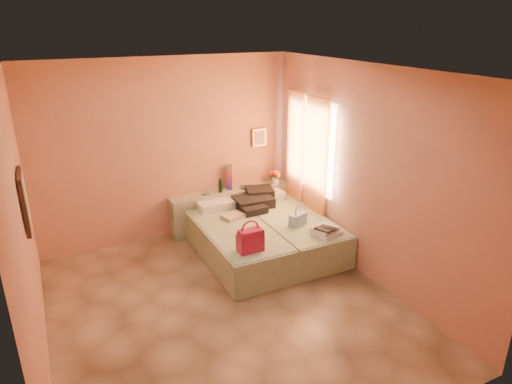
% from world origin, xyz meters
% --- Properties ---
extents(ground, '(4.50, 4.50, 0.00)m').
position_xyz_m(ground, '(0.00, 0.00, 0.00)').
color(ground, tan).
rests_on(ground, ground).
extents(room_walls, '(4.02, 4.51, 2.81)m').
position_xyz_m(room_walls, '(0.21, 0.57, 1.79)').
color(room_walls, tan).
rests_on(room_walls, ground).
extents(headboard_ledge, '(2.05, 0.30, 0.65)m').
position_xyz_m(headboard_ledge, '(0.98, 2.10, 0.33)').
color(headboard_ledge, gray).
rests_on(headboard_ledge, ground).
extents(bed_left, '(0.90, 2.00, 0.50)m').
position_xyz_m(bed_left, '(0.60, 1.05, 0.25)').
color(bed_left, '#9FBB97').
rests_on(bed_left, ground).
extents(bed_right, '(0.90, 2.00, 0.50)m').
position_xyz_m(bed_right, '(1.50, 1.05, 0.25)').
color(bed_right, '#9FBB97').
rests_on(bed_right, ground).
extents(water_bottle, '(0.08, 0.08, 0.22)m').
position_xyz_m(water_bottle, '(0.79, 2.10, 0.76)').
color(water_bottle, '#133419').
rests_on(water_bottle, headboard_ledge).
extents(rainbow_box, '(0.12, 0.12, 0.41)m').
position_xyz_m(rainbow_box, '(0.98, 2.17, 0.86)').
color(rainbow_box, '#AC153C').
rests_on(rainbow_box, headboard_ledge).
extents(small_dish, '(0.13, 0.13, 0.03)m').
position_xyz_m(small_dish, '(0.55, 2.10, 0.66)').
color(small_dish, '#498657').
rests_on(small_dish, headboard_ledge).
extents(green_book, '(0.21, 0.18, 0.03)m').
position_xyz_m(green_book, '(1.25, 2.09, 0.66)').
color(green_book, '#2A4E2C').
rests_on(green_book, headboard_ledge).
extents(flower_vase, '(0.29, 0.29, 0.29)m').
position_xyz_m(flower_vase, '(1.78, 2.05, 0.80)').
color(flower_vase, white).
rests_on(flower_vase, headboard_ledge).
extents(magenta_handbag, '(0.33, 0.19, 0.31)m').
position_xyz_m(magenta_handbag, '(0.48, 0.33, 0.65)').
color(magenta_handbag, '#AC153C').
rests_on(magenta_handbag, bed_left).
extents(khaki_garment, '(0.36, 0.32, 0.05)m').
position_xyz_m(khaki_garment, '(0.70, 1.39, 0.53)').
color(khaki_garment, tan).
rests_on(khaki_garment, bed_left).
extents(clothes_pile, '(0.71, 0.71, 0.19)m').
position_xyz_m(clothes_pile, '(1.22, 1.66, 0.60)').
color(clothes_pile, black).
rests_on(clothes_pile, bed_right).
extents(blue_handbag, '(0.30, 0.21, 0.18)m').
position_xyz_m(blue_handbag, '(1.43, 0.73, 0.59)').
color(blue_handbag, '#41619D').
rests_on(blue_handbag, bed_right).
extents(towel_stack, '(0.41, 0.37, 0.10)m').
position_xyz_m(towel_stack, '(1.64, 0.30, 0.55)').
color(towel_stack, silver).
rests_on(towel_stack, bed_right).
extents(sandal_pair, '(0.25, 0.28, 0.02)m').
position_xyz_m(sandal_pair, '(1.58, 0.25, 0.61)').
color(sandal_pair, black).
rests_on(sandal_pair, towel_stack).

